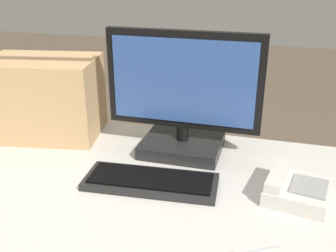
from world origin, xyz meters
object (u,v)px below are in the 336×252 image
monitor (183,104)px  desk_phone (295,189)px  cardboard_box (44,97)px  keyboard (151,181)px

monitor → desk_phone: bearing=-28.6°
monitor → cardboard_box: bearing=179.2°
cardboard_box → monitor: bearing=-0.8°
keyboard → cardboard_box: 0.61m
monitor → cardboard_box: (-0.57, 0.01, -0.03)m
keyboard → cardboard_box: (-0.53, 0.27, 0.14)m
desk_phone → cardboard_box: bearing=177.2°
monitor → desk_phone: monitor is taller
cardboard_box → desk_phone: bearing=-13.1°
keyboard → cardboard_box: size_ratio=0.91×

